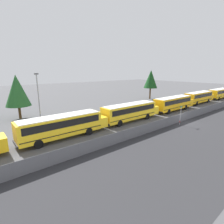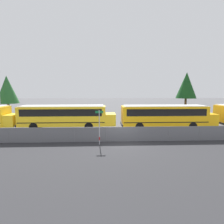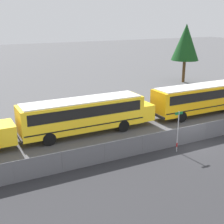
{
  "view_description": "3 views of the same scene",
  "coord_description": "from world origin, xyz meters",
  "px_view_note": "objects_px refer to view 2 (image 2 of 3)",
  "views": [
    {
      "loc": [
        -27.5,
        -14.73,
        8.59
      ],
      "look_at": [
        -11.01,
        5.48,
        2.32
      ],
      "focal_mm": 28.0,
      "sensor_mm": 36.0,
      "label": 1
    },
    {
      "loc": [
        -1.64,
        -16.32,
        4.86
      ],
      "look_at": [
        -0.73,
        4.88,
        2.28
      ],
      "focal_mm": 28.0,
      "sensor_mm": 36.0,
      "label": 2
    },
    {
      "loc": [
        -16.2,
        -17.49,
        9.62
      ],
      "look_at": [
        -4.22,
        5.52,
        1.64
      ],
      "focal_mm": 50.0,
      "sensor_mm": 36.0,
      "label": 3
    }
  ],
  "objects_px": {
    "school_bus_2": "(65,115)",
    "tree_2": "(186,85)",
    "street_sign": "(99,127)",
    "school_bus_3": "(165,115)",
    "tree_1": "(7,90)"
  },
  "relations": [
    {
      "from": "school_bus_2",
      "to": "school_bus_3",
      "type": "xyz_separation_m",
      "value": [
        12.74,
        -0.33,
        0.0
      ]
    },
    {
      "from": "school_bus_2",
      "to": "tree_2",
      "type": "relative_size",
      "value": 1.39
    },
    {
      "from": "school_bus_2",
      "to": "tree_2",
      "type": "distance_m",
      "value": 25.87
    },
    {
      "from": "school_bus_2",
      "to": "tree_1",
      "type": "relative_size",
      "value": 1.53
    },
    {
      "from": "school_bus_3",
      "to": "street_sign",
      "type": "height_order",
      "value": "street_sign"
    },
    {
      "from": "school_bus_3",
      "to": "street_sign",
      "type": "distance_m",
      "value": 10.38
    },
    {
      "from": "school_bus_2",
      "to": "street_sign",
      "type": "bearing_deg",
      "value": -55.88
    },
    {
      "from": "school_bus_2",
      "to": "tree_2",
      "type": "height_order",
      "value": "tree_2"
    },
    {
      "from": "tree_1",
      "to": "school_bus_3",
      "type": "bearing_deg",
      "value": -27.51
    },
    {
      "from": "school_bus_3",
      "to": "tree_1",
      "type": "xyz_separation_m",
      "value": [
        -27.18,
        14.15,
        3.27
      ]
    },
    {
      "from": "tree_1",
      "to": "tree_2",
      "type": "distance_m",
      "value": 36.21
    },
    {
      "from": "school_bus_3",
      "to": "tree_2",
      "type": "height_order",
      "value": "tree_2"
    },
    {
      "from": "tree_1",
      "to": "tree_2",
      "type": "xyz_separation_m",
      "value": [
        36.2,
        -0.46,
        0.86
      ]
    },
    {
      "from": "school_bus_3",
      "to": "street_sign",
      "type": "bearing_deg",
      "value": -142.72
    },
    {
      "from": "tree_2",
      "to": "street_sign",
      "type": "bearing_deg",
      "value": -130.85
    }
  ]
}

